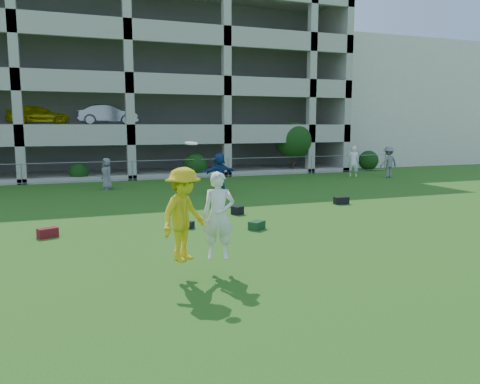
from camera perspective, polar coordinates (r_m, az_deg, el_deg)
name	(u,v)px	position (r m, az deg, el deg)	size (l,w,h in m)	color
ground	(246,276)	(10.30, 0.69, -10.24)	(100.00, 100.00, 0.00)	#235114
stucco_building	(371,106)	(45.64, 15.65, 10.04)	(16.00, 14.00, 10.00)	beige
bystander_c	(107,174)	(24.63, -15.92, 2.14)	(0.79, 0.51, 1.62)	slate
bystander_d	(219,173)	(22.49, -2.55, 2.31)	(1.80, 0.57, 1.94)	navy
bystander_e	(353,161)	(30.57, 13.66, 3.65)	(0.72, 0.47, 1.96)	white
bystander_f	(389,162)	(30.80, 17.66, 3.50)	(1.25, 0.72, 1.93)	slate
bag_red_a	(48,233)	(14.80, -22.40, -4.61)	(0.55, 0.30, 0.28)	#5D101B
bag_black_b	(187,225)	(15.00, -6.43, -3.99)	(0.40, 0.25, 0.22)	black
bag_green_c	(257,225)	(14.75, 2.05, -4.07)	(0.50, 0.35, 0.26)	#13341B
crate_d	(237,210)	(17.18, -0.32, -2.25)	(0.35, 0.35, 0.30)	black
bag_black_e	(341,200)	(19.88, 12.24, -1.02)	(0.60, 0.30, 0.30)	black
frisbee_contest	(193,215)	(9.96, -5.80, -2.76)	(1.94, 1.38, 2.57)	gold
parking_garage	(115,88)	(37.11, -15.00, 12.14)	(30.00, 14.00, 12.00)	#9E998C
fence	(132,170)	(28.48, -12.99, 2.61)	(36.06, 0.06, 1.20)	gray
shrub_row	(204,153)	(30.00, -4.45, 4.78)	(34.38, 2.52, 3.50)	#163D11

